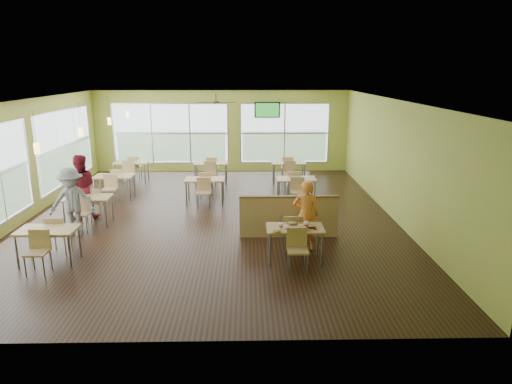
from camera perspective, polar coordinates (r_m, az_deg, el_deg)
room at (r=12.35m, az=-5.76°, el=3.91°), size 12.00×12.04×3.20m
window_bays at (r=15.78m, az=-14.56°, el=5.48°), size 9.24×10.24×2.38m
main_table at (r=9.73m, az=4.90°, el=-5.07°), size 1.22×1.52×0.87m
half_wall_divider at (r=11.13m, az=4.11°, el=-3.03°), size 2.40×0.14×1.04m
dining_tables at (r=14.33m, az=-9.33°, el=1.38°), size 6.92×8.72×0.87m
pendant_lights at (r=13.51m, az=-19.42°, el=7.76°), size 0.11×7.31×0.86m
ceiling_fan at (r=15.15m, az=-5.02°, el=11.12°), size 1.25×1.25×0.29m
tv_backwall at (r=18.06m, az=1.41°, el=10.22°), size 1.00×0.07×0.60m
man_plaid at (r=10.33m, az=6.26°, el=-2.86°), size 0.63×0.46×1.61m
patron_maroon at (r=13.23m, az=-21.11°, el=0.57°), size 1.04×0.92×1.78m
patron_grey at (r=11.94m, az=-22.01°, el=-1.18°), size 1.12×0.66×1.71m
cup_blue at (r=9.54m, az=3.14°, el=-4.26°), size 0.09×0.09×0.33m
cup_yellow at (r=9.42m, az=3.91°, el=-4.53°), size 0.09×0.09×0.33m
cup_red_near at (r=9.51m, az=5.55°, el=-4.42°), size 0.08×0.08×0.30m
cup_red_far at (r=9.64m, az=6.28°, el=-4.08°), size 0.10×0.10×0.37m
food_basket at (r=9.69m, az=6.86°, el=-4.27°), size 0.23×0.23×0.05m
ketchup_cup at (r=9.58m, az=7.43°, el=-4.61°), size 0.07×0.07×0.03m
wrapper_left at (r=9.37m, az=2.62°, el=-4.90°), size 0.17×0.15×0.04m
wrapper_mid at (r=9.86m, az=4.53°, el=-3.87°), size 0.22×0.20×0.05m
wrapper_right at (r=9.50m, az=6.39°, el=-4.74°), size 0.13×0.11×0.03m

